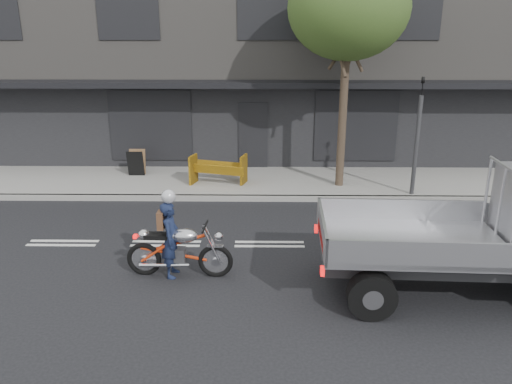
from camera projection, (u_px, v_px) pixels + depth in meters
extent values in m
plane|color=black|center=(269.00, 244.00, 11.51)|extent=(80.00, 80.00, 0.00)
cube|color=gray|center=(268.00, 182.00, 15.95)|extent=(32.00, 3.20, 0.15)
cube|color=gray|center=(268.00, 198.00, 14.43)|extent=(32.00, 0.20, 0.15)
cube|color=slate|center=(267.00, 48.00, 21.01)|extent=(26.00, 10.00, 8.00)
cylinder|color=#382B21|center=(342.00, 126.00, 14.85)|extent=(0.24, 0.24, 4.00)
ellipsoid|color=#34531F|center=(348.00, 8.00, 13.83)|extent=(3.40, 3.40, 2.89)
cylinder|color=#2D2D30|center=(416.00, 149.00, 14.17)|extent=(0.12, 0.12, 3.00)
imported|color=black|center=(422.00, 86.00, 13.63)|extent=(0.08, 0.10, 0.50)
torus|color=black|center=(144.00, 259.00, 10.00)|extent=(0.70, 0.13, 0.70)
torus|color=black|center=(216.00, 261.00, 9.92)|extent=(0.70, 0.13, 0.70)
cube|color=#2D2D30|center=(177.00, 255.00, 9.93)|extent=(0.37, 0.26, 0.29)
ellipsoid|color=silver|center=(184.00, 236.00, 9.79)|extent=(0.58, 0.35, 0.28)
cube|color=black|center=(159.00, 236.00, 9.83)|extent=(0.57, 0.27, 0.09)
cylinder|color=black|center=(205.00, 227.00, 9.70)|extent=(0.07, 0.62, 0.04)
imported|color=#151E3B|center=(171.00, 240.00, 9.83)|extent=(0.40, 0.58, 1.55)
cylinder|color=black|center=(372.00, 296.00, 8.45)|extent=(0.85, 0.35, 0.84)
cylinder|color=black|center=(357.00, 250.00, 10.23)|extent=(0.85, 0.35, 0.84)
cube|color=#2D2D30|center=(461.00, 264.00, 9.19)|extent=(5.12, 1.33, 0.15)
cube|color=#BBBAC0|center=(411.00, 242.00, 9.11)|extent=(3.40, 2.30, 0.11)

